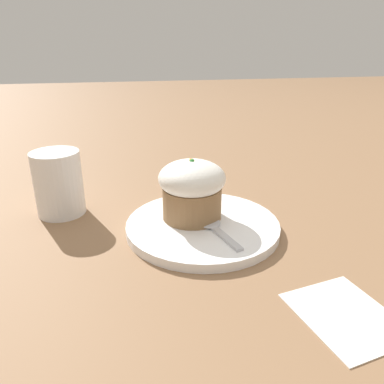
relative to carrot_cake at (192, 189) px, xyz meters
The scene contains 6 objects.
ground_plane 0.06m from the carrot_cake, 147.09° to the right, with size 4.00×4.00×0.00m, color #846042.
dessert_plate 0.06m from the carrot_cake, 147.09° to the right, with size 0.22×0.22×0.01m.
carrot_cake is the anchor object (origin of this frame).
spoon 0.06m from the carrot_cake, 150.03° to the right, with size 0.11×0.05×0.01m.
coffee_cup 0.21m from the carrot_cake, 67.07° to the left, with size 0.10×0.07×0.10m.
paper_napkin 0.26m from the carrot_cake, 152.77° to the right, with size 0.12×0.11×0.00m.
Camera 1 is at (-0.47, 0.11, 0.26)m, focal length 35.00 mm.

